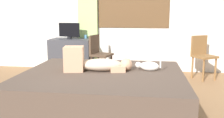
# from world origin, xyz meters

# --- Properties ---
(ground_plane) EXTENTS (16.00, 16.00, 0.00)m
(ground_plane) POSITION_xyz_m (0.00, 0.00, 0.00)
(ground_plane) COLOR olive
(back_wall_with_window) EXTENTS (6.40, 0.14, 2.90)m
(back_wall_with_window) POSITION_xyz_m (0.01, 2.55, 1.46)
(back_wall_with_window) COLOR silver
(back_wall_with_window) RESTS_ON ground
(bed) EXTENTS (2.21, 1.88, 0.52)m
(bed) POSITION_xyz_m (-0.08, 0.09, 0.25)
(bed) COLOR brown
(bed) RESTS_ON ground
(person_lying) EXTENTS (0.94, 0.39, 0.34)m
(person_lying) POSITION_xyz_m (-0.20, 0.18, 0.63)
(person_lying) COLOR #CCB299
(person_lying) RESTS_ON bed
(cat) EXTENTS (0.36, 0.14, 0.21)m
(cat) POSITION_xyz_m (0.53, 0.28, 0.58)
(cat) COLOR silver
(cat) RESTS_ON bed
(desk) EXTENTS (0.90, 0.56, 0.74)m
(desk) POSITION_xyz_m (-1.14, 2.15, 0.37)
(desk) COLOR #38383D
(desk) RESTS_ON ground
(tv_monitor) EXTENTS (0.48, 0.10, 0.35)m
(tv_monitor) POSITION_xyz_m (-1.18, 2.15, 0.92)
(tv_monitor) COLOR black
(tv_monitor) RESTS_ON desk
(cup) EXTENTS (0.07, 0.07, 0.08)m
(cup) POSITION_xyz_m (-0.86, 2.32, 0.78)
(cup) COLOR teal
(cup) RESTS_ON desk
(chair_by_desk) EXTENTS (0.47, 0.47, 0.86)m
(chair_by_desk) POSITION_xyz_m (-0.47, 1.83, 0.51)
(chair_by_desk) COLOR #4C3828
(chair_by_desk) RESTS_ON ground
(chair_spare) EXTENTS (0.52, 0.52, 0.86)m
(chair_spare) POSITION_xyz_m (1.60, 1.95, 0.51)
(chair_spare) COLOR brown
(chair_spare) RESTS_ON ground
(curtain_left) EXTENTS (0.44, 0.06, 2.38)m
(curtain_left) POSITION_xyz_m (-0.83, 2.43, 1.19)
(curtain_left) COLOR #ADCC75
(curtain_left) RESTS_ON ground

